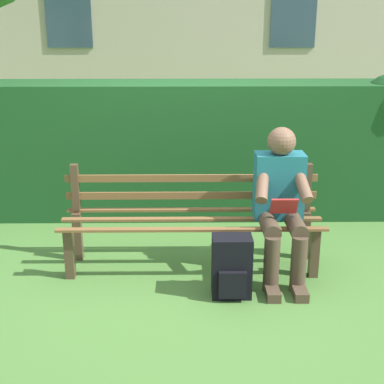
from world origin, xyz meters
name	(u,v)px	position (x,y,z in m)	size (l,w,h in m)	color
ground	(192,267)	(0.00, 0.00, 0.00)	(60.00, 60.00, 0.00)	#477533
park_bench	(192,217)	(0.00, -0.07, 0.41)	(2.07, 0.50, 0.82)	#4C3828
person_seated	(281,200)	(-0.68, 0.10, 0.61)	(0.44, 0.73, 1.16)	#1E6672
hedge_backdrop	(203,147)	(-0.13, -1.33, 0.70)	(6.23, 0.73, 1.44)	#19471E
backpack	(232,267)	(-0.28, 0.46, 0.22)	(0.29, 0.26, 0.46)	black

